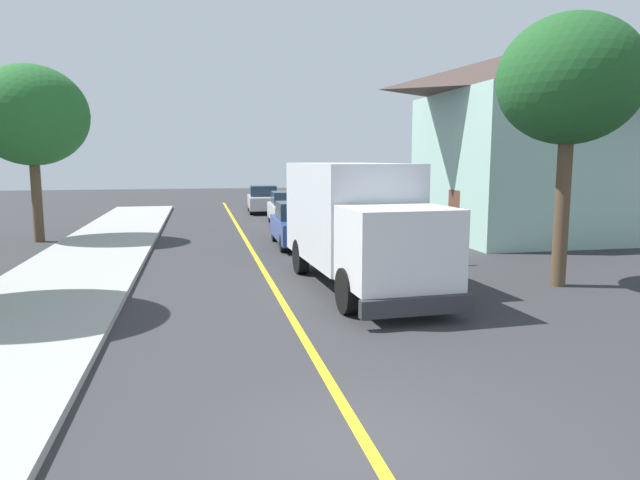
{
  "coord_description": "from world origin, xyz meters",
  "views": [
    {
      "loc": [
        -1.84,
        -6.0,
        3.31
      ],
      "look_at": [
        0.96,
        7.17,
        1.4
      ],
      "focal_mm": 32.1,
      "sensor_mm": 36.0,
      "label": 1
    }
  ],
  "objects_px": {
    "street_tree_far_side": "(570,81)",
    "parked_car_far": "(263,200)",
    "parked_car_near": "(299,225)",
    "stop_sign": "(413,206)",
    "house_across_street": "(560,136)",
    "street_tree_down_block": "(31,116)",
    "parked_car_mid": "(288,209)",
    "box_truck": "(357,219)"
  },
  "relations": [
    {
      "from": "parked_car_far",
      "to": "parked_car_near",
      "type": "bearing_deg",
      "value": -90.73
    },
    {
      "from": "parked_car_near",
      "to": "street_tree_far_side",
      "type": "bearing_deg",
      "value": -56.72
    },
    {
      "from": "stop_sign",
      "to": "house_across_street",
      "type": "distance_m",
      "value": 10.33
    },
    {
      "from": "box_truck",
      "to": "stop_sign",
      "type": "xyz_separation_m",
      "value": [
        2.53,
        2.51,
        0.09
      ]
    },
    {
      "from": "parked_car_far",
      "to": "house_across_street",
      "type": "bearing_deg",
      "value": -50.43
    },
    {
      "from": "stop_sign",
      "to": "street_tree_far_side",
      "type": "xyz_separation_m",
      "value": [
        2.67,
        -3.61,
        3.39
      ]
    },
    {
      "from": "parked_car_near",
      "to": "street_tree_down_block",
      "type": "bearing_deg",
      "value": 162.35
    },
    {
      "from": "house_across_street",
      "to": "street_tree_down_block",
      "type": "relative_size",
      "value": 1.65
    },
    {
      "from": "house_across_street",
      "to": "parked_car_near",
      "type": "bearing_deg",
      "value": -177.45
    },
    {
      "from": "parked_car_near",
      "to": "house_across_street",
      "type": "xyz_separation_m",
      "value": [
        11.37,
        0.51,
        3.5
      ]
    },
    {
      "from": "parked_car_near",
      "to": "stop_sign",
      "type": "distance_m",
      "value": 5.59
    },
    {
      "from": "street_tree_far_side",
      "to": "parked_car_mid",
      "type": "bearing_deg",
      "value": 107.16
    },
    {
      "from": "parked_car_far",
      "to": "stop_sign",
      "type": "xyz_separation_m",
      "value": [
        2.62,
        -18.76,
        1.06
      ]
    },
    {
      "from": "parked_car_mid",
      "to": "box_truck",
      "type": "bearing_deg",
      "value": -91.72
    },
    {
      "from": "street_tree_down_block",
      "to": "parked_car_far",
      "type": "bearing_deg",
      "value": 46.63
    },
    {
      "from": "parked_car_near",
      "to": "house_across_street",
      "type": "bearing_deg",
      "value": 2.55
    },
    {
      "from": "parked_car_near",
      "to": "stop_sign",
      "type": "bearing_deg",
      "value": -59.36
    },
    {
      "from": "box_truck",
      "to": "stop_sign",
      "type": "height_order",
      "value": "box_truck"
    },
    {
      "from": "house_across_street",
      "to": "street_tree_down_block",
      "type": "xyz_separation_m",
      "value": [
        -21.43,
        2.7,
        0.7
      ]
    },
    {
      "from": "parked_car_mid",
      "to": "street_tree_down_block",
      "type": "distance_m",
      "value": 12.2
    },
    {
      "from": "parked_car_mid",
      "to": "stop_sign",
      "type": "xyz_separation_m",
      "value": [
        2.1,
        -11.83,
        1.06
      ]
    },
    {
      "from": "parked_car_near",
      "to": "parked_car_mid",
      "type": "xyz_separation_m",
      "value": [
        0.7,
        7.11,
        0.0
      ]
    },
    {
      "from": "parked_car_far",
      "to": "street_tree_down_block",
      "type": "xyz_separation_m",
      "value": [
        -10.24,
        -10.84,
        4.2
      ]
    },
    {
      "from": "parked_car_near",
      "to": "house_across_street",
      "type": "height_order",
      "value": "house_across_street"
    },
    {
      "from": "parked_car_far",
      "to": "house_across_street",
      "type": "xyz_separation_m",
      "value": [
        11.19,
        -13.54,
        3.5
      ]
    },
    {
      "from": "box_truck",
      "to": "house_across_street",
      "type": "xyz_separation_m",
      "value": [
        11.1,
        7.74,
        2.53
      ]
    },
    {
      "from": "parked_car_near",
      "to": "street_tree_down_block",
      "type": "xyz_separation_m",
      "value": [
        -10.07,
        3.2,
        4.2
      ]
    },
    {
      "from": "box_truck",
      "to": "stop_sign",
      "type": "bearing_deg",
      "value": 44.84
    },
    {
      "from": "stop_sign",
      "to": "street_tree_down_block",
      "type": "xyz_separation_m",
      "value": [
        -12.86,
        7.92,
        3.13
      ]
    },
    {
      "from": "box_truck",
      "to": "street_tree_far_side",
      "type": "bearing_deg",
      "value": -11.92
    },
    {
      "from": "parked_car_near",
      "to": "parked_car_mid",
      "type": "height_order",
      "value": "same"
    },
    {
      "from": "parked_car_mid",
      "to": "house_across_street",
      "type": "xyz_separation_m",
      "value": [
        10.67,
        -6.61,
        3.5
      ]
    },
    {
      "from": "street_tree_far_side",
      "to": "parked_car_far",
      "type": "bearing_deg",
      "value": 103.3
    },
    {
      "from": "parked_car_far",
      "to": "street_tree_down_block",
      "type": "distance_m",
      "value": 15.5
    },
    {
      "from": "stop_sign",
      "to": "house_across_street",
      "type": "height_order",
      "value": "house_across_street"
    },
    {
      "from": "parked_car_near",
      "to": "house_across_street",
      "type": "distance_m",
      "value": 11.9
    },
    {
      "from": "parked_car_far",
      "to": "street_tree_far_side",
      "type": "distance_m",
      "value": 23.42
    },
    {
      "from": "street_tree_down_block",
      "to": "parked_car_mid",
      "type": "bearing_deg",
      "value": 19.98
    },
    {
      "from": "parked_car_mid",
      "to": "parked_car_far",
      "type": "bearing_deg",
      "value": 94.28
    },
    {
      "from": "street_tree_far_side",
      "to": "house_across_street",
      "type": "bearing_deg",
      "value": 56.27
    },
    {
      "from": "house_across_street",
      "to": "street_tree_far_side",
      "type": "distance_m",
      "value": 10.67
    },
    {
      "from": "street_tree_far_side",
      "to": "street_tree_down_block",
      "type": "relative_size",
      "value": 0.99
    }
  ]
}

